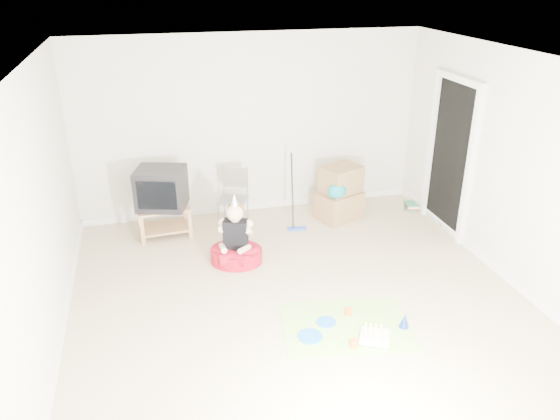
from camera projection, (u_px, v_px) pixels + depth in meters
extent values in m
plane|color=tan|center=(297.00, 296.00, 6.15)|extent=(5.00, 5.00, 0.00)
cube|color=black|center=(451.00, 159.00, 7.35)|extent=(0.02, 0.90, 2.05)
cube|color=#A17449|center=(163.00, 208.00, 7.36)|extent=(0.72, 0.48, 0.03)
cube|color=#A17449|center=(165.00, 227.00, 7.48)|extent=(0.72, 0.48, 0.03)
cube|color=#A17449|center=(142.00, 230.00, 7.19)|extent=(0.05, 0.05, 0.43)
cube|color=#A17449|center=(190.00, 224.00, 7.37)|extent=(0.05, 0.05, 0.43)
cube|color=#A17449|center=(140.00, 219.00, 7.51)|extent=(0.05, 0.05, 0.43)
cube|color=#A17449|center=(185.00, 213.00, 7.69)|extent=(0.05, 0.05, 0.43)
cube|color=black|center=(161.00, 188.00, 7.24)|extent=(0.75, 0.67, 0.54)
cube|color=gray|center=(233.00, 200.00, 7.63)|extent=(0.50, 0.49, 0.03)
cylinder|color=gray|center=(221.00, 198.00, 7.64)|extent=(0.02, 0.02, 0.85)
cylinder|color=gray|center=(245.00, 200.00, 7.59)|extent=(0.02, 0.02, 0.85)
cube|color=olive|center=(339.00, 205.00, 7.98)|extent=(0.74, 0.66, 0.40)
cube|color=olive|center=(341.00, 179.00, 7.87)|extent=(0.66, 0.60, 0.38)
ellipsoid|color=#0C7784|center=(337.00, 191.00, 7.66)|extent=(0.27, 0.19, 0.21)
cube|color=blue|center=(297.00, 229.00, 7.69)|extent=(0.27, 0.13, 0.03)
cylinder|color=black|center=(297.00, 195.00, 7.47)|extent=(0.08, 0.35, 1.01)
cube|color=#27774B|center=(411.00, 208.00, 8.34)|extent=(0.27, 0.30, 0.03)
cube|color=#A6232F|center=(412.00, 206.00, 8.33)|extent=(0.25, 0.28, 0.03)
cube|color=beige|center=(412.00, 205.00, 8.32)|extent=(0.22, 0.26, 0.03)
cube|color=#27774B|center=(412.00, 203.00, 8.31)|extent=(0.19, 0.23, 0.03)
cylinder|color=#AE1023|center=(236.00, 255.00, 6.83)|extent=(0.83, 0.83, 0.18)
cube|color=black|center=(236.00, 235.00, 6.71)|extent=(0.33, 0.26, 0.39)
sphere|color=beige|center=(235.00, 213.00, 6.59)|extent=(0.26, 0.26, 0.21)
cone|color=silver|center=(234.00, 199.00, 6.51)|extent=(0.11, 0.11, 0.16)
cube|color=#E4308E|center=(346.00, 326.00, 5.64)|extent=(1.45, 1.15, 0.01)
cube|color=silver|center=(375.00, 338.00, 5.39)|extent=(0.36, 0.34, 0.08)
cube|color=#45C364|center=(375.00, 340.00, 5.40)|extent=(0.36, 0.34, 0.01)
cylinder|color=beige|center=(365.00, 333.00, 5.34)|extent=(0.01, 0.01, 0.07)
cylinder|color=beige|center=(370.00, 334.00, 5.33)|extent=(0.01, 0.01, 0.07)
cylinder|color=beige|center=(375.00, 335.00, 5.32)|extent=(0.01, 0.01, 0.07)
cylinder|color=beige|center=(380.00, 335.00, 5.31)|extent=(0.01, 0.01, 0.07)
cylinder|color=beige|center=(386.00, 336.00, 5.30)|extent=(0.01, 0.01, 0.07)
cylinder|color=beige|center=(365.00, 327.00, 5.42)|extent=(0.01, 0.01, 0.07)
cylinder|color=beige|center=(371.00, 328.00, 5.41)|extent=(0.01, 0.01, 0.07)
cylinder|color=beige|center=(376.00, 329.00, 5.40)|extent=(0.01, 0.01, 0.07)
cylinder|color=beige|center=(381.00, 330.00, 5.39)|extent=(0.01, 0.01, 0.07)
cylinder|color=blue|center=(326.00, 322.00, 5.68)|extent=(0.25, 0.25, 0.01)
cylinder|color=blue|center=(310.00, 336.00, 5.46)|extent=(0.30, 0.30, 0.01)
cylinder|color=orange|center=(349.00, 312.00, 5.79)|extent=(0.10, 0.10, 0.08)
cylinder|color=orange|center=(354.00, 343.00, 5.30)|extent=(0.08, 0.08, 0.09)
cone|color=#1A36BB|center=(404.00, 321.00, 5.58)|extent=(0.11, 0.11, 0.15)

